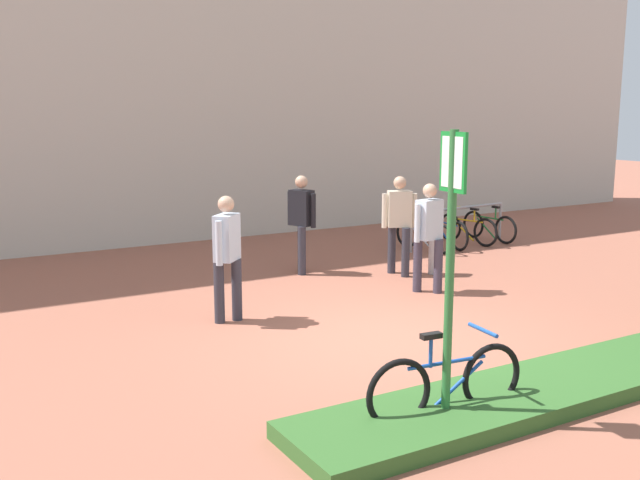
{
  "coord_description": "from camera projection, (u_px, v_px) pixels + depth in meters",
  "views": [
    {
      "loc": [
        -5.11,
        -7.06,
        2.85
      ],
      "look_at": [
        -0.16,
        1.5,
        1.04
      ],
      "focal_mm": 40.43,
      "sensor_mm": 36.0,
      "label": 1
    }
  ],
  "objects": [
    {
      "name": "ground_plane",
      "position": [
        391.0,
        339.0,
        9.04
      ],
      "size": [
        60.0,
        60.0,
        0.0
      ],
      "primitive_type": "plane",
      "color": "#9E5B47"
    },
    {
      "name": "building_facade",
      "position": [
        166.0,
        5.0,
        15.21
      ],
      "size": [
        28.0,
        1.2,
        10.0
      ],
      "primitive_type": "cube",
      "color": "beige",
      "rests_on": "ground"
    },
    {
      "name": "planter_strip",
      "position": [
        590.0,
        377.0,
        7.56
      ],
      "size": [
        7.0,
        1.1,
        0.16
      ],
      "primitive_type": "cube",
      "color": "#336028",
      "rests_on": "ground"
    },
    {
      "name": "parking_sign_post",
      "position": [
        451.0,
        238.0,
        6.3
      ],
      "size": [
        0.08,
        0.36,
        2.68
      ],
      "color": "#2D7238",
      "rests_on": "ground"
    },
    {
      "name": "bike_at_sign",
      "position": [
        447.0,
        383.0,
        6.67
      ],
      "size": [
        1.68,
        0.42,
        0.86
      ],
      "color": "black",
      "rests_on": "ground"
    },
    {
      "name": "bike_rack_cluster",
      "position": [
        457.0,
        229.0,
        15.18
      ],
      "size": [
        2.65,
        1.73,
        0.83
      ],
      "color": "#99999E",
      "rests_on": "ground"
    },
    {
      "name": "bollard_steel",
      "position": [
        433.0,
        249.0,
        12.54
      ],
      "size": [
        0.16,
        0.16,
        0.9
      ],
      "primitive_type": "cylinder",
      "color": "#ADADB2",
      "rests_on": "ground"
    },
    {
      "name": "person_suited_dark",
      "position": [
        302.0,
        218.0,
        12.51
      ],
      "size": [
        0.37,
        0.57,
        1.72
      ],
      "color": "#2D2D38",
      "rests_on": "ground"
    },
    {
      "name": "person_shirt_white",
      "position": [
        399.0,
        219.0,
        12.37
      ],
      "size": [
        0.56,
        0.5,
        1.72
      ],
      "color": "#2D2D38",
      "rests_on": "ground"
    },
    {
      "name": "person_casual_tan",
      "position": [
        227.0,
        251.0,
        9.63
      ],
      "size": [
        0.46,
        0.45,
        1.72
      ],
      "color": "#2D2D38",
      "rests_on": "ground"
    },
    {
      "name": "person_shirt_blue",
      "position": [
        429.0,
        231.0,
        11.18
      ],
      "size": [
        0.6,
        0.38,
        1.72
      ],
      "color": "#383342",
      "rests_on": "ground"
    }
  ]
}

